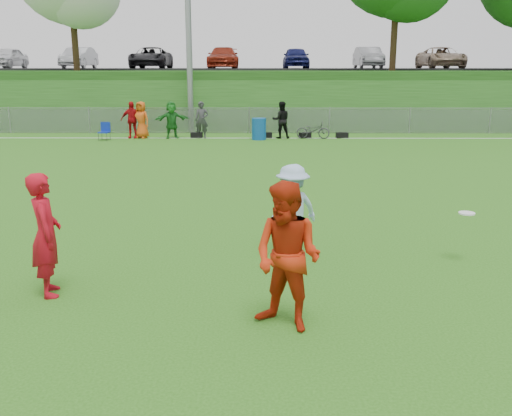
{
  "coord_description": "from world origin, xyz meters",
  "views": [
    {
      "loc": [
        0.54,
        -8.63,
        3.31
      ],
      "look_at": [
        0.48,
        0.5,
        1.02
      ],
      "focal_mm": 40.0,
      "sensor_mm": 36.0,
      "label": 1
    }
  ],
  "objects_px": {
    "player_red_center": "(288,257)",
    "recycling_bin": "(259,129)",
    "bicycle": "(313,130)",
    "player_red_left": "(46,235)",
    "frisbee": "(467,213)",
    "player_blue": "(292,210)"
  },
  "relations": [
    {
      "from": "player_red_center",
      "to": "recycling_bin",
      "type": "bearing_deg",
      "value": 124.07
    },
    {
      "from": "player_red_left",
      "to": "bicycle",
      "type": "bearing_deg",
      "value": -37.1
    },
    {
      "from": "player_red_left",
      "to": "player_red_center",
      "type": "height_order",
      "value": "player_red_center"
    },
    {
      "from": "frisbee",
      "to": "player_red_center",
      "type": "bearing_deg",
      "value": -140.95
    },
    {
      "from": "player_red_left",
      "to": "frisbee",
      "type": "distance_m",
      "value": 6.8
    },
    {
      "from": "player_red_center",
      "to": "bicycle",
      "type": "bearing_deg",
      "value": 116.76
    },
    {
      "from": "player_red_left",
      "to": "bicycle",
      "type": "xyz_separation_m",
      "value": [
        5.57,
        18.55,
        -0.52
      ]
    },
    {
      "from": "frisbee",
      "to": "recycling_bin",
      "type": "bearing_deg",
      "value": 102.05
    },
    {
      "from": "frisbee",
      "to": "player_red_left",
      "type": "bearing_deg",
      "value": -167.48
    },
    {
      "from": "player_blue",
      "to": "frisbee",
      "type": "xyz_separation_m",
      "value": [
        2.94,
        -0.44,
        0.05
      ]
    },
    {
      "from": "player_red_left",
      "to": "frisbee",
      "type": "xyz_separation_m",
      "value": [
        6.64,
        1.47,
        -0.05
      ]
    },
    {
      "from": "player_red_left",
      "to": "recycling_bin",
      "type": "relative_size",
      "value": 1.88
    },
    {
      "from": "player_blue",
      "to": "bicycle",
      "type": "relative_size",
      "value": 1.07
    },
    {
      "from": "frisbee",
      "to": "recycling_bin",
      "type": "xyz_separation_m",
      "value": [
        -3.57,
        16.73,
        -0.38
      ]
    },
    {
      "from": "player_red_left",
      "to": "player_blue",
      "type": "distance_m",
      "value": 4.16
    },
    {
      "from": "player_blue",
      "to": "frisbee",
      "type": "height_order",
      "value": "player_blue"
    },
    {
      "from": "player_red_left",
      "to": "player_red_center",
      "type": "relative_size",
      "value": 0.95
    },
    {
      "from": "player_blue",
      "to": "recycling_bin",
      "type": "relative_size",
      "value": 1.67
    },
    {
      "from": "frisbee",
      "to": "bicycle",
      "type": "relative_size",
      "value": 0.18
    },
    {
      "from": "player_blue",
      "to": "bicycle",
      "type": "bearing_deg",
      "value": -129.71
    },
    {
      "from": "frisbee",
      "to": "bicycle",
      "type": "xyz_separation_m",
      "value": [
        -1.07,
        17.07,
        -0.47
      ]
    },
    {
      "from": "recycling_bin",
      "to": "bicycle",
      "type": "distance_m",
      "value": 2.53
    }
  ]
}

